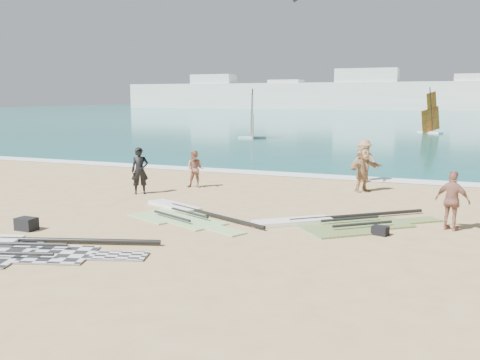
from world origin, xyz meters
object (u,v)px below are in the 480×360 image
at_px(rig_orange, 335,223).
at_px(rig_grey, 7,247).
at_px(gear_bag_far, 380,231).
at_px(person_wetsuit, 140,171).
at_px(rig_green, 183,213).
at_px(beachgoer_mid, 364,161).
at_px(gear_bag_near, 26,224).
at_px(beachgoer_left, 195,169).
at_px(beachgoer_back, 452,201).
at_px(beachgoer_right, 363,168).

bearing_deg(rig_orange, rig_grey, 178.54).
xyz_separation_m(gear_bag_far, person_wetsuit, (-9.75, 2.94, 0.80)).
height_order(rig_green, beachgoer_mid, beachgoer_mid).
height_order(gear_bag_near, beachgoer_left, beachgoer_left).
relative_size(rig_orange, beachgoer_mid, 2.78).
xyz_separation_m(gear_bag_near, beachgoer_back, (11.41, 4.68, 0.69)).
bearing_deg(beachgoer_left, beachgoer_back, -33.59).
bearing_deg(rig_green, rig_grey, -88.55).
bearing_deg(rig_grey, beachgoer_left, 70.62).
relative_size(rig_green, beachgoer_right, 2.75).
relative_size(rig_orange, person_wetsuit, 2.90).
bearing_deg(beachgoer_left, rig_green, -80.86).
bearing_deg(beachgoer_left, beachgoer_mid, 20.16).
relative_size(rig_grey, beachgoer_back, 3.83).
relative_size(rig_grey, beachgoer_mid, 3.43).
xyz_separation_m(beachgoer_left, beachgoer_mid, (6.39, 4.25, 0.17)).
xyz_separation_m(beachgoer_mid, beachgoer_right, (0.36, -2.50, -0.02)).
bearing_deg(beachgoer_mid, person_wetsuit, -126.58).
distance_m(rig_grey, beachgoer_right, 13.77).
bearing_deg(beachgoer_mid, gear_bag_near, -107.08).
bearing_deg(gear_bag_far, beachgoer_right, 103.57).
distance_m(gear_bag_far, beachgoer_mid, 9.59).
bearing_deg(gear_bag_near, rig_orange, 26.74).
xyz_separation_m(gear_bag_far, beachgoer_right, (-1.65, 6.84, 0.82)).
distance_m(beachgoer_left, beachgoer_mid, 7.67).
height_order(beachgoer_mid, beachgoer_right, beachgoer_mid).
relative_size(gear_bag_near, gear_bag_far, 1.33).
distance_m(gear_bag_far, beachgoer_back, 2.39).
xyz_separation_m(gear_bag_near, beachgoer_mid, (7.58, 12.67, 0.79)).
bearing_deg(rig_orange, gear_bag_far, -68.41).
height_order(gear_bag_near, beachgoer_right, beachgoer_right).
bearing_deg(rig_green, beachgoer_left, 137.65).
height_order(beachgoer_mid, beachgoer_back, beachgoer_mid).
bearing_deg(rig_grey, rig_green, 48.22).
height_order(rig_green, rig_orange, rig_orange).
bearing_deg(person_wetsuit, beachgoer_left, 22.81).
relative_size(person_wetsuit, beachgoer_left, 1.17).
height_order(rig_orange, beachgoer_left, beachgoer_left).
distance_m(rig_grey, beachgoer_mid, 15.82).
bearing_deg(gear_bag_far, rig_grey, -149.83).
distance_m(rig_green, rig_orange, 4.93).
bearing_deg(beachgoer_right, beachgoer_left, 137.21).
relative_size(rig_green, gear_bag_near, 9.13).
height_order(gear_bag_far, beachgoer_back, beachgoer_back).
height_order(rig_grey, beachgoer_mid, beachgoer_mid).
bearing_deg(rig_green, person_wetsuit, 165.96).
bearing_deg(beachgoer_mid, rig_grey, -100.89).
bearing_deg(rig_green, beachgoer_mid, 89.74).
relative_size(beachgoer_back, beachgoer_right, 0.91).
distance_m(rig_orange, beachgoer_left, 8.22).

